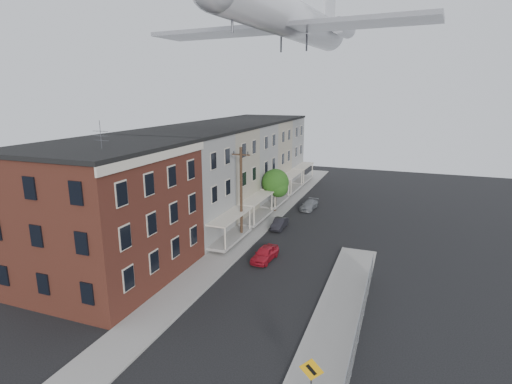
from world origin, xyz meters
TOP-DOWN VIEW (x-y plane):
  - ground at (0.00, 0.00)m, footprint 120.00×120.00m
  - sidewalk_left at (-5.50, 24.00)m, footprint 3.00×62.00m
  - sidewalk_right at (5.50, 6.00)m, footprint 3.00×26.00m
  - curb_left at (-4.05, 24.00)m, footprint 0.15×62.00m
  - curb_right at (4.05, 6.00)m, footprint 0.15×26.00m
  - corner_building at (-12.00, 7.00)m, footprint 10.31×12.30m
  - row_house_a at (-11.96, 16.50)m, footprint 11.98×7.00m
  - row_house_b at (-11.96, 23.50)m, footprint 11.98×7.00m
  - row_house_c at (-11.96, 30.50)m, footprint 11.98×7.00m
  - row_house_d at (-11.96, 37.50)m, footprint 11.98×7.00m
  - row_house_e at (-11.96, 44.50)m, footprint 11.98×7.00m
  - chainlink_fence at (7.00, 5.00)m, footprint 0.06×18.06m
  - warning_sign at (5.60, -1.03)m, footprint 1.10×0.11m
  - utility_pole at (-5.60, 18.00)m, footprint 1.80×0.26m
  - street_tree at (-5.27, 27.92)m, footprint 3.22×3.20m
  - car_near at (-1.80, 14.01)m, footprint 1.74×3.68m
  - car_mid at (-3.08, 22.30)m, footprint 1.20×3.30m
  - car_far at (-1.80, 30.39)m, footprint 1.86×3.83m
  - airplane at (-2.29, 22.95)m, footprint 26.46×30.21m

SIDE VIEW (x-z plane):
  - ground at x=0.00m, z-range 0.00..0.00m
  - sidewalk_left at x=-5.50m, z-range 0.00..0.12m
  - sidewalk_right at x=5.50m, z-range 0.00..0.12m
  - curb_left at x=-4.05m, z-range 0.00..0.14m
  - curb_right at x=4.05m, z-range 0.00..0.14m
  - car_far at x=-1.80m, z-range 0.00..1.07m
  - car_mid at x=-3.08m, z-range 0.00..1.08m
  - car_near at x=-1.80m, z-range 0.00..1.21m
  - chainlink_fence at x=7.00m, z-range 0.05..1.95m
  - warning_sign at x=5.60m, z-range 0.48..3.28m
  - street_tree at x=-5.27m, z-range 0.85..6.05m
  - utility_pole at x=-5.60m, z-range 0.17..9.17m
  - row_house_a at x=-11.96m, z-range -0.02..10.28m
  - row_house_b at x=-11.96m, z-range -0.02..10.28m
  - row_house_c at x=-11.96m, z-range -0.02..10.28m
  - row_house_d at x=-11.96m, z-range -0.02..10.28m
  - row_house_e at x=-11.96m, z-range -0.02..10.28m
  - corner_building at x=-12.00m, z-range -0.91..11.24m
  - airplane at x=-2.29m, z-range 16.22..24.94m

